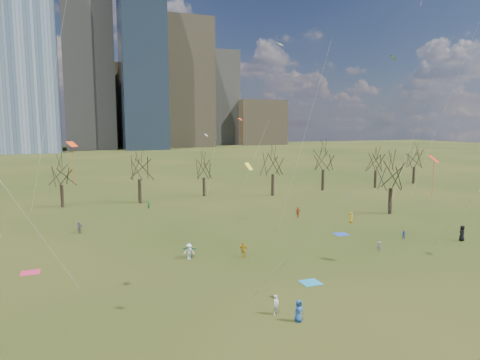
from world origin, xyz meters
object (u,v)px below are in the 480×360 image
object	(u,v)px
person_1	(276,305)
blanket_teal	(311,283)
person_0	(299,311)
blanket_crimson	(30,273)
blanket_navy	(341,234)
person_4	(244,250)

from	to	relation	value
person_1	blanket_teal	bearing A→B (deg)	11.69
person_0	blanket_crimson	bearing A→B (deg)	125.05
blanket_teal	person_1	world-z (taller)	person_1
blanket_teal	person_0	world-z (taller)	person_0
blanket_teal	person_0	bearing A→B (deg)	-126.89
person_0	person_1	distance (m)	1.79
blanket_teal	blanket_navy	size ratio (longest dim) A/B	1.00
blanket_navy	person_0	distance (m)	24.25
blanket_crimson	blanket_teal	bearing A→B (deg)	-26.89
blanket_teal	person_1	bearing A→B (deg)	-140.88
blanket_crimson	person_4	distance (m)	19.53
person_0	person_1	xyz separation A→B (m)	(-0.93, 1.53, -0.05)
blanket_navy	person_1	bearing A→B (deg)	-135.20
blanket_crimson	person_1	world-z (taller)	person_1
blanket_teal	person_4	xyz separation A→B (m)	(-2.69, 8.33, 0.77)
person_4	blanket_teal	bearing A→B (deg)	137.64
blanket_teal	person_0	xyz separation A→B (m)	(-4.40, -5.87, 0.74)
blanket_navy	person_4	bearing A→B (deg)	-164.02
blanket_teal	blanket_crimson	xyz separation A→B (m)	(-22.01, 11.16, 0.00)
blanket_navy	person_1	xyz separation A→B (m)	(-16.86, -16.74, 0.69)
blanket_navy	blanket_crimson	size ratio (longest dim) A/B	1.00
person_0	person_4	size ratio (longest dim) A/B	0.97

